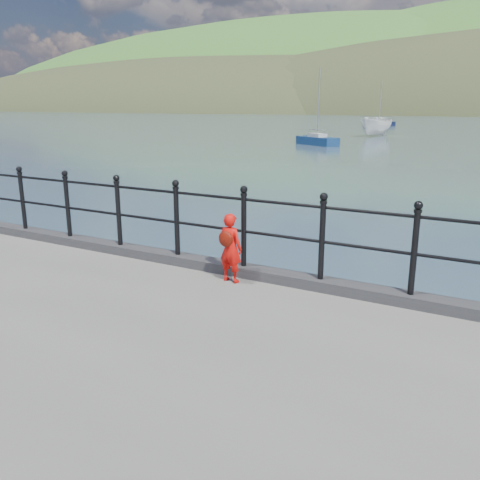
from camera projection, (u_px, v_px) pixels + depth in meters
The scene contains 7 objects.
ground at pixel (216, 325), 8.24m from camera, with size 600.00×600.00×0.00m, color #2D4251.
kerb at pixel (210, 264), 7.83m from camera, with size 60.00×0.30×0.15m, color #28282B.
railing at pixel (209, 217), 7.64m from camera, with size 18.11×0.11×1.20m.
child at pixel (230, 247), 7.17m from camera, with size 0.39×0.32×1.00m.
launch_white at pixel (377, 127), 55.60m from camera, with size 2.08×5.52×2.13m, color white.
sailboat_left at pixel (379, 124), 82.68m from camera, with size 5.12×3.58×7.21m.
sailboat_port at pixel (317, 141), 44.14m from camera, with size 4.46×3.47×6.58m.
Camera 1 is at (4.04, -6.45, 3.47)m, focal length 38.00 mm.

